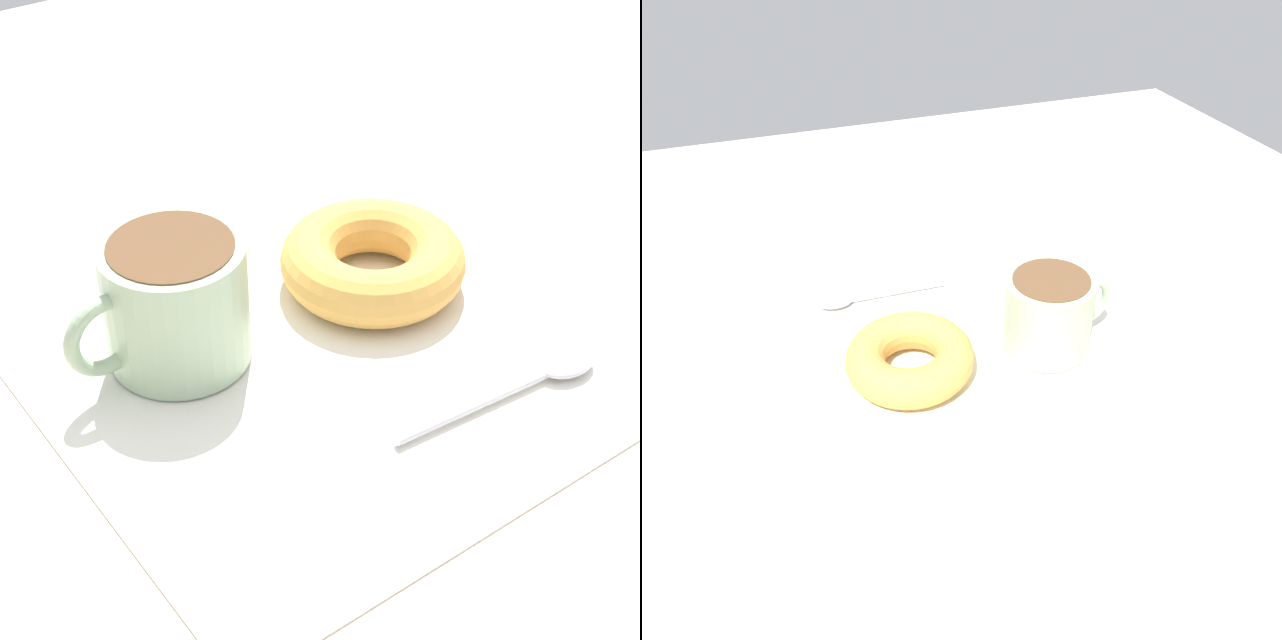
{
  "view_description": "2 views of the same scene",
  "coord_description": "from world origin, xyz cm",
  "views": [
    {
      "loc": [
        24.04,
        39.53,
        40.39
      ],
      "look_at": [
        -2.37,
        -0.7,
        2.3
      ],
      "focal_mm": 60.0,
      "sensor_mm": 36.0,
      "label": 1
    },
    {
      "loc": [
        -18.31,
        -45.38,
        38.8
      ],
      "look_at": [
        -2.37,
        -0.7,
        2.3
      ],
      "focal_mm": 35.0,
      "sensor_mm": 36.0,
      "label": 2
    }
  ],
  "objects": [
    {
      "name": "ground_plane",
      "position": [
        0.0,
        0.0,
        -1.0
      ],
      "size": [
        120.0,
        120.0,
        2.0
      ],
      "primitive_type": "cube",
      "color": "beige"
    },
    {
      "name": "napkin",
      "position": [
        -2.37,
        -0.7,
        0.15
      ],
      "size": [
        33.85,
        33.85,
        0.3
      ],
      "primitive_type": "cube",
      "rotation": [
        0.0,
        0.0,
        0.05
      ],
      "color": "white",
      "rests_on": "ground_plane"
    },
    {
      "name": "coffee_cup",
      "position": [
        4.9,
        -4.6,
        4.23
      ],
      "size": [
        11.2,
        8.23,
        7.59
      ],
      "color": "#9EB793",
      "rests_on": "napkin"
    },
    {
      "name": "donut",
      "position": [
        -8.54,
        -4.12,
        2.08
      ],
      "size": [
        11.59,
        11.59,
        3.56
      ],
      "primitive_type": "torus",
      "color": "gold",
      "rests_on": "napkin"
    },
    {
      "name": "spoon",
      "position": [
        -11.15,
        8.58,
        0.7
      ],
      "size": [
        13.64,
        2.5,
        0.9
      ],
      "color": "silver",
      "rests_on": "napkin"
    }
  ]
}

